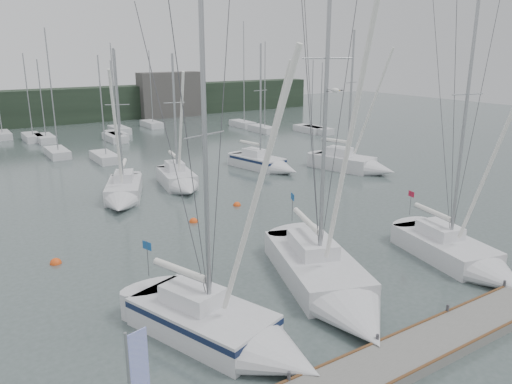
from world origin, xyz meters
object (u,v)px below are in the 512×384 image
(sailboat_near_left, at_px, (233,334))
(sailboat_near_center, at_px, (333,288))
(buoy_a, at_px, (194,222))
(sailboat_mid_d, at_px, (268,164))
(sailboat_mid_c, at_px, (180,182))
(sailboat_mid_e, at_px, (358,165))
(sailboat_near_right, at_px, (468,260))
(buoy_c, at_px, (56,263))
(buoy_b, at_px, (237,206))
(sailboat_mid_b, at_px, (123,195))

(sailboat_near_left, xyz_separation_m, sailboat_near_center, (5.53, 0.74, -0.01))
(buoy_a, bearing_deg, sailboat_near_left, -110.21)
(sailboat_near_left, distance_m, sailboat_mid_d, 27.97)
(sailboat_mid_c, xyz_separation_m, sailboat_mid_e, (15.78, -3.37, 0.04))
(sailboat_near_left, relative_size, sailboat_near_right, 0.91)
(sailboat_near_center, bearing_deg, buoy_a, 112.34)
(buoy_a, height_order, buoy_c, buoy_c)
(sailboat_near_center, xyz_separation_m, sailboat_near_right, (7.73, -1.31, -0.05))
(buoy_a, distance_m, buoy_c, 8.99)
(buoy_b, bearing_deg, sailboat_near_right, -74.50)
(sailboat_near_left, relative_size, buoy_c, 22.66)
(sailboat_mid_c, relative_size, sailboat_mid_e, 0.85)
(sailboat_mid_c, distance_m, buoy_c, 14.82)
(buoy_c, bearing_deg, sailboat_near_left, -71.26)
(sailboat_near_center, bearing_deg, sailboat_mid_c, 103.92)
(sailboat_mid_d, xyz_separation_m, sailboat_mid_e, (6.48, -4.83, 0.06))
(buoy_a, bearing_deg, sailboat_mid_b, 109.73)
(buoy_c, bearing_deg, sailboat_near_center, -48.64)
(sailboat_mid_d, bearing_deg, sailboat_near_right, -110.22)
(sailboat_mid_b, height_order, sailboat_mid_e, sailboat_mid_e)
(sailboat_near_right, relative_size, buoy_b, 26.85)
(sailboat_mid_e, bearing_deg, sailboat_near_left, -160.44)
(sailboat_mid_b, xyz_separation_m, sailboat_mid_d, (14.27, 2.41, 0.00))
(sailboat_near_center, distance_m, sailboat_mid_c, 20.26)
(sailboat_mid_c, relative_size, buoy_c, 18.86)
(sailboat_mid_b, bearing_deg, buoy_b, -15.21)
(sailboat_near_right, bearing_deg, buoy_b, 117.08)
(sailboat_mid_d, bearing_deg, buoy_c, -163.60)
(buoy_b, distance_m, buoy_c, 13.31)
(sailboat_near_left, distance_m, buoy_a, 14.22)
(sailboat_mid_c, bearing_deg, sailboat_mid_e, -1.88)
(sailboat_mid_d, relative_size, buoy_b, 21.91)
(sailboat_mid_c, bearing_deg, sailboat_mid_b, -158.86)
(sailboat_mid_b, bearing_deg, sailboat_mid_c, 34.33)
(buoy_b, relative_size, buoy_c, 0.92)
(buoy_c, bearing_deg, sailboat_mid_d, 27.84)
(sailboat_mid_d, bearing_deg, sailboat_near_center, -128.97)
(sailboat_near_left, relative_size, sailboat_mid_b, 1.16)
(sailboat_mid_b, bearing_deg, sailboat_near_right, -39.02)
(sailboat_near_right, relative_size, buoy_a, 26.12)
(sailboat_mid_c, bearing_deg, buoy_b, -66.02)
(sailboat_mid_c, height_order, sailboat_mid_e, sailboat_mid_e)
(sailboat_near_center, xyz_separation_m, sailboat_mid_c, (1.97, 20.16, -0.01))
(sailboat_near_center, relative_size, sailboat_near_right, 1.21)
(sailboat_near_right, xyz_separation_m, buoy_b, (-4.26, 15.35, -0.51))
(sailboat_near_right, bearing_deg, sailboat_near_center, -178.01)
(sailboat_mid_b, bearing_deg, buoy_c, -103.64)
(sailboat_near_left, xyz_separation_m, buoy_a, (4.91, 13.33, -0.58))
(sailboat_mid_d, height_order, buoy_b, sailboat_mid_d)
(sailboat_mid_b, bearing_deg, sailboat_mid_d, 32.98)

